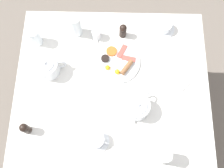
# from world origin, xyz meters

# --- Properties ---
(ground_plane) EXTENTS (8.00, 8.00, 0.00)m
(ground_plane) POSITION_xyz_m (0.00, 0.00, 0.00)
(ground_plane) COLOR #70665B
(table) EXTENTS (0.96, 1.10, 0.76)m
(table) POSITION_xyz_m (0.00, 0.00, 0.69)
(table) COLOR silver
(table) RESTS_ON ground_plane
(breakfast_plate) EXTENTS (0.27, 0.27, 0.04)m
(breakfast_plate) POSITION_xyz_m (-0.14, 0.03, 0.77)
(breakfast_plate) COLOR white
(breakfast_plate) RESTS_ON table
(teapot_near) EXTENTS (0.13, 0.22, 0.12)m
(teapot_near) POSITION_xyz_m (-0.08, -0.36, 0.81)
(teapot_near) COLOR white
(teapot_near) RESTS_ON table
(teapot_far) EXTENTS (0.18, 0.14, 0.12)m
(teapot_far) POSITION_xyz_m (0.14, 0.14, 0.81)
(teapot_far) COLOR white
(teapot_far) RESTS_ON table
(teacup_with_saucer_left) EXTENTS (0.13, 0.13, 0.06)m
(teacup_with_saucer_left) POSITION_xyz_m (0.31, -0.07, 0.79)
(teacup_with_saucer_left) COLOR white
(teacup_with_saucer_left) RESTS_ON table
(teacup_with_saucer_right) EXTENTS (0.13, 0.13, 0.06)m
(teacup_with_saucer_right) POSITION_xyz_m (-0.37, 0.31, 0.79)
(teacup_with_saucer_right) COLOR white
(teacup_with_saucer_right) RESTS_ON table
(water_glass_tall) EXTENTS (0.07, 0.07, 0.15)m
(water_glass_tall) POSITION_xyz_m (0.39, 0.26, 0.83)
(water_glass_tall) COLOR white
(water_glass_tall) RESTS_ON table
(water_glass_short) EXTENTS (0.07, 0.07, 0.12)m
(water_glass_short) POSITION_xyz_m (-0.27, -0.45, 0.82)
(water_glass_short) COLOR white
(water_glass_short) RESTS_ON table
(wine_glass_spare) EXTENTS (0.07, 0.07, 0.15)m
(wine_glass_spare) POSITION_xyz_m (-0.34, -0.22, 0.83)
(wine_glass_spare) COLOR white
(wine_glass_spare) RESTS_ON table
(creamer_jug) EXTENTS (0.08, 0.06, 0.07)m
(creamer_jug) POSITION_xyz_m (-0.30, -0.10, 0.79)
(creamer_jug) COLOR white
(creamer_jug) RESTS_ON table
(pepper_grinder) EXTENTS (0.04, 0.04, 0.10)m
(pepper_grinder) POSITION_xyz_m (0.26, -0.44, 0.81)
(pepper_grinder) COLOR black
(pepper_grinder) RESTS_ON table
(salt_grinder) EXTENTS (0.04, 0.04, 0.10)m
(salt_grinder) POSITION_xyz_m (-0.32, 0.06, 0.81)
(salt_grinder) COLOR black
(salt_grinder) RESTS_ON table
(napkin_folded) EXTENTS (0.22, 0.22, 0.01)m
(napkin_folded) POSITION_xyz_m (-0.06, 0.36, 0.76)
(napkin_folded) COLOR white
(napkin_folded) RESTS_ON table
(fork_by_plate) EXTENTS (0.07, 0.17, 0.00)m
(fork_by_plate) POSITION_xyz_m (0.34, -0.26, 0.76)
(fork_by_plate) COLOR silver
(fork_by_plate) RESTS_ON table
(knife_by_plate) EXTENTS (0.19, 0.02, 0.00)m
(knife_by_plate) POSITION_xyz_m (0.18, 0.40, 0.76)
(knife_by_plate) COLOR silver
(knife_by_plate) RESTS_ON table
(spoon_for_tea) EXTENTS (0.04, 0.15, 0.00)m
(spoon_for_tea) POSITION_xyz_m (0.07, -0.13, 0.76)
(spoon_for_tea) COLOR silver
(spoon_for_tea) RESTS_ON table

